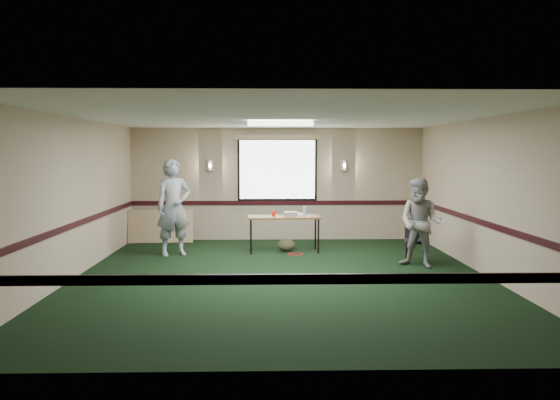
{
  "coord_description": "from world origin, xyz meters",
  "views": [
    {
      "loc": [
        -0.25,
        -9.11,
        2.11
      ],
      "look_at": [
        0.0,
        1.3,
        1.2
      ],
      "focal_mm": 35.0,
      "sensor_mm": 36.0,
      "label": 1
    }
  ],
  "objects_px": {
    "folding_table": "(284,219)",
    "person_left": "(174,207)",
    "projector": "(290,214)",
    "conference_chair": "(416,236)",
    "person_right": "(420,223)"
  },
  "relations": [
    {
      "from": "person_left",
      "to": "projector",
      "type": "bearing_deg",
      "value": -19.19
    },
    {
      "from": "conference_chair",
      "to": "person_right",
      "type": "relative_size",
      "value": 0.5
    },
    {
      "from": "folding_table",
      "to": "person_left",
      "type": "distance_m",
      "value": 2.31
    },
    {
      "from": "person_right",
      "to": "folding_table",
      "type": "bearing_deg",
      "value": -178.46
    },
    {
      "from": "person_right",
      "to": "conference_chair",
      "type": "bearing_deg",
      "value": 117.05
    },
    {
      "from": "folding_table",
      "to": "projector",
      "type": "height_order",
      "value": "projector"
    },
    {
      "from": "folding_table",
      "to": "conference_chair",
      "type": "bearing_deg",
      "value": -24.58
    },
    {
      "from": "folding_table",
      "to": "person_left",
      "type": "bearing_deg",
      "value": -174.01
    },
    {
      "from": "projector",
      "to": "person_left",
      "type": "bearing_deg",
      "value": -176.29
    },
    {
      "from": "conference_chair",
      "to": "projector",
      "type": "bearing_deg",
      "value": 167.4
    },
    {
      "from": "folding_table",
      "to": "person_left",
      "type": "xyz_separation_m",
      "value": [
        -2.27,
        -0.33,
        0.28
      ]
    },
    {
      "from": "person_left",
      "to": "conference_chair",
      "type": "bearing_deg",
      "value": -35.63
    },
    {
      "from": "projector",
      "to": "conference_chair",
      "type": "height_order",
      "value": "projector"
    },
    {
      "from": "projector",
      "to": "person_right",
      "type": "distance_m",
      "value": 2.83
    },
    {
      "from": "conference_chair",
      "to": "folding_table",
      "type": "bearing_deg",
      "value": 168.72
    }
  ]
}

